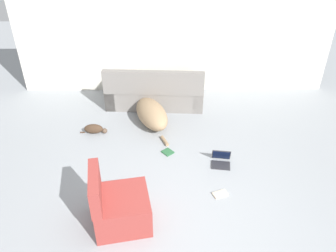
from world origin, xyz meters
name	(u,v)px	position (x,y,z in m)	size (l,w,h in m)	color
ground_plane	(183,237)	(0.00, 0.00, 0.00)	(20.00, 20.00, 0.00)	#999EA3
wall_back	(174,30)	(0.00, 4.10, 1.35)	(6.61, 0.06, 2.70)	silver
couch	(155,92)	(-0.40, 3.42, 0.26)	(1.99, 1.02, 0.86)	gray
dog	(151,113)	(-0.46, 2.64, 0.21)	(0.84, 1.44, 0.43)	#A38460
cat	(94,129)	(-1.47, 2.31, 0.09)	(0.49, 0.15, 0.18)	#473323
laptop_open	(221,159)	(0.67, 1.44, 0.07)	(0.33, 0.33, 0.21)	#2D2D33
book_cream	(220,194)	(0.56, 0.72, 0.01)	(0.24, 0.19, 0.02)	beige
book_green	(168,152)	(-0.17, 1.71, 0.01)	(0.22, 0.23, 0.02)	#2D663D
side_chair	(119,207)	(-0.79, 0.26, 0.27)	(0.79, 0.76, 0.81)	#993833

